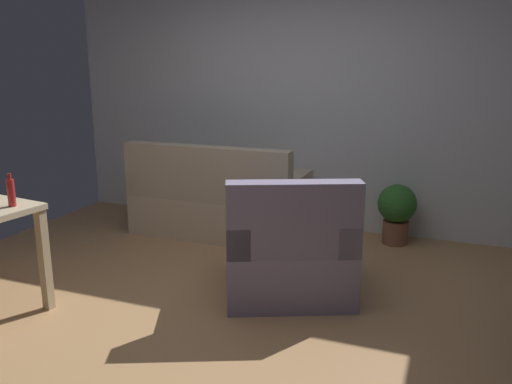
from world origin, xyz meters
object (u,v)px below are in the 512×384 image
(bottle_red, at_px, (11,192))
(couch, at_px, (219,203))
(armchair, at_px, (289,253))
(potted_plant, at_px, (397,210))

(bottle_red, bearing_deg, couch, 75.80)
(couch, bearing_deg, bottle_red, 75.80)
(couch, height_order, bottle_red, bottle_red)
(couch, bearing_deg, armchair, 134.17)
(couch, distance_m, armchair, 1.56)
(couch, distance_m, potted_plant, 1.72)
(couch, relative_size, bottle_red, 7.52)
(bottle_red, bearing_deg, potted_plant, 46.98)
(potted_plant, xyz_separation_m, armchair, (-0.61, -1.43, -0.01))
(armchair, bearing_deg, couch, -69.16)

